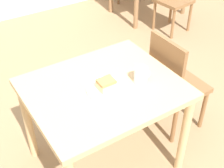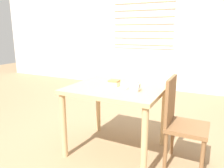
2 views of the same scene
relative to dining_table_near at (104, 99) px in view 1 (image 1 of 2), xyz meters
The scene contains 6 objects.
ground_plane 0.65m from the dining_table_near, 71.82° to the right, with size 14.00×14.00×0.00m, color #997A56.
dining_table_near is the anchor object (origin of this frame).
chair_near_window 0.69m from the dining_table_near, ahead, with size 0.39×0.39×0.89m.
plate 0.12m from the dining_table_near, 82.95° to the right, with size 0.27×0.27×0.01m.
cake_slice 0.16m from the dining_table_near, 98.12° to the right, with size 0.11×0.09×0.07m.
coffee_mug 0.30m from the dining_table_near, 19.74° to the right, with size 0.10×0.09×0.10m.
Camera 1 is at (-0.85, -1.26, 1.98)m, focal length 50.00 mm.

